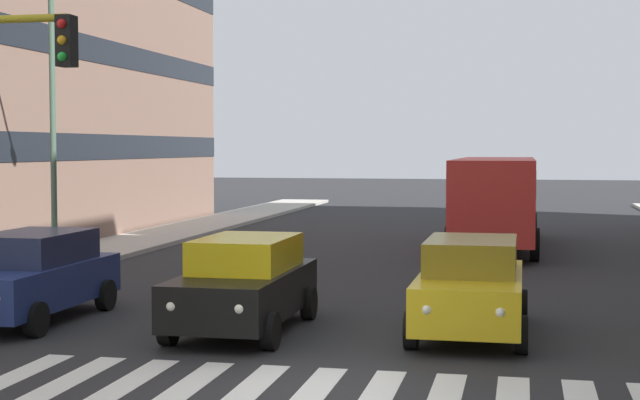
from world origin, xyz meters
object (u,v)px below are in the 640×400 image
Objects in this scene: car_2 at (244,283)px; bus_behind_traffic at (496,193)px; car_3 at (32,275)px; street_lamp_right at (67,90)px; car_1 at (471,286)px.

car_2 is 0.42× the size of bus_behind_traffic.
car_3 is 17.84m from bus_behind_traffic.
bus_behind_traffic is at bearing -104.45° from car_2.
bus_behind_traffic is at bearing -140.96° from street_lamp_right.
car_1 is 4.12m from car_2.
car_1 is 8.45m from car_3.
car_1 is at bearing -177.33° from car_3.
car_1 and car_3 have the same top height.
street_lamp_right is (2.59, -6.75, 4.03)m from car_3.
car_1 is 15.33m from bus_behind_traffic.
car_3 is (8.44, 0.39, 0.00)m from car_1.
car_2 is (4.08, 0.56, 0.00)m from car_1.
car_3 is at bearing 2.67° from car_1.
car_1 is 1.00× the size of car_3.
car_2 is at bearing 7.77° from car_1.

